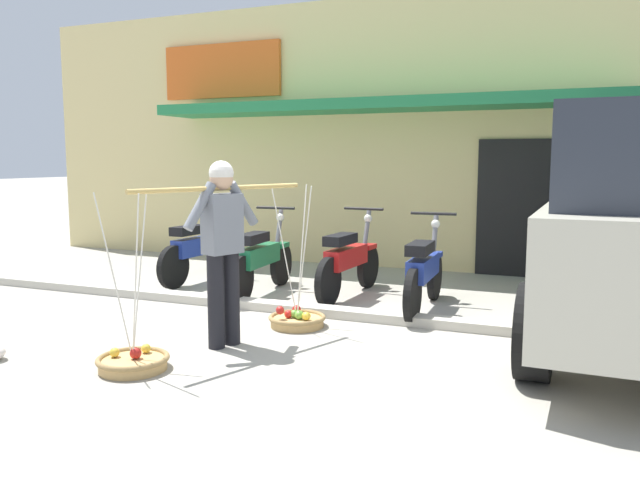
# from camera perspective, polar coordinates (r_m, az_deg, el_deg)

# --- Properties ---
(ground_plane) EXTENTS (90.00, 90.00, 0.00)m
(ground_plane) POSITION_cam_1_polar(r_m,az_deg,el_deg) (6.57, -5.18, -7.83)
(ground_plane) COLOR #9E998C
(sidewalk_curb) EXTENTS (20.00, 0.24, 0.10)m
(sidewalk_curb) POSITION_cam_1_polar(r_m,az_deg,el_deg) (7.16, -2.57, -6.12)
(sidewalk_curb) COLOR #BAB4A5
(sidewalk_curb) RESTS_ON ground
(fruit_vendor) EXTENTS (0.71, 1.76, 1.70)m
(fruit_vendor) POSITION_cam_1_polar(r_m,az_deg,el_deg) (5.79, -8.75, -0.03)
(fruit_vendor) COLOR black
(fruit_vendor) RESTS_ON ground
(fruit_basket_left_side) EXTENTS (0.59, 0.59, 1.45)m
(fruit_basket_left_side) POSITION_cam_1_polar(r_m,az_deg,el_deg) (6.56, -2.09, -7.10)
(fruit_basket_left_side) COLOR tan
(fruit_basket_left_side) RESTS_ON ground
(fruit_basket_right_side) EXTENTS (0.59, 0.59, 1.45)m
(fruit_basket_right_side) POSITION_cam_1_polar(r_m,az_deg,el_deg) (5.47, -16.46, -10.36)
(fruit_basket_right_side) COLOR tan
(fruit_basket_right_side) RESTS_ON ground
(motorcycle_nearest_shop) EXTENTS (0.54, 1.82, 1.09)m
(motorcycle_nearest_shop) POSITION_cam_1_polar(r_m,az_deg,el_deg) (9.04, -10.73, -0.84)
(motorcycle_nearest_shop) COLOR black
(motorcycle_nearest_shop) RESTS_ON ground
(motorcycle_second_in_row) EXTENTS (0.54, 1.82, 1.09)m
(motorcycle_second_in_row) POSITION_cam_1_polar(r_m,az_deg,el_deg) (8.05, -5.33, -1.74)
(motorcycle_second_in_row) COLOR black
(motorcycle_second_in_row) RESTS_ON ground
(motorcycle_third_in_row) EXTENTS (0.54, 1.82, 1.09)m
(motorcycle_third_in_row) POSITION_cam_1_polar(r_m,az_deg,el_deg) (7.89, 2.57, -1.89)
(motorcycle_third_in_row) COLOR black
(motorcycle_third_in_row) RESTS_ON ground
(motorcycle_end_of_row) EXTENTS (0.54, 1.82, 1.09)m
(motorcycle_end_of_row) POSITION_cam_1_polar(r_m,az_deg,el_deg) (7.23, 9.34, -2.82)
(motorcycle_end_of_row) COLOR black
(motorcycle_end_of_row) RESTS_ON ground
(storefront_building) EXTENTS (13.00, 6.00, 4.20)m
(storefront_building) POSITION_cam_1_polar(r_m,az_deg,el_deg) (12.43, 9.38, 8.97)
(storefront_building) COLOR #DBC684
(storefront_building) RESTS_ON ground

